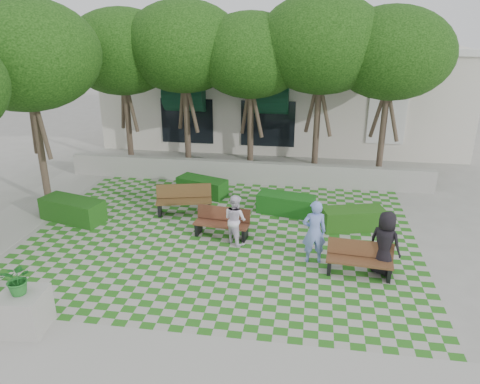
% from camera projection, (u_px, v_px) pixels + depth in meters
% --- Properties ---
extents(ground, '(90.00, 90.00, 0.00)m').
position_uv_depth(ground, '(215.00, 253.00, 13.77)').
color(ground, gray).
rests_on(ground, ground).
extents(lawn, '(12.00, 12.00, 0.00)m').
position_uv_depth(lawn, '(222.00, 238.00, 14.69)').
color(lawn, '#2B721E').
rests_on(lawn, ground).
extents(sidewalk_south, '(16.00, 2.00, 0.01)m').
position_uv_depth(sidewalk_south, '(168.00, 365.00, 9.44)').
color(sidewalk_south, '#9E9B93').
rests_on(sidewalk_south, ground).
extents(sidewalk_west, '(2.00, 12.00, 0.01)m').
position_uv_depth(sidewalk_west, '(12.00, 223.00, 15.73)').
color(sidewalk_west, '#9E9B93').
rests_on(sidewalk_west, ground).
extents(retaining_wall, '(15.00, 0.36, 0.90)m').
position_uv_depth(retaining_wall, '(246.00, 172.00, 19.32)').
color(retaining_wall, '#9E9B93').
rests_on(retaining_wall, ground).
extents(bench_east, '(1.79, 0.73, 0.92)m').
position_uv_depth(bench_east, '(359.00, 260.00, 12.54)').
color(bench_east, brown).
rests_on(bench_east, ground).
extents(bench_mid, '(1.79, 0.77, 0.91)m').
position_uv_depth(bench_mid, '(222.00, 223.00, 14.71)').
color(bench_mid, brown).
rests_on(bench_mid, ground).
extents(bench_west, '(2.02, 1.08, 1.01)m').
position_uv_depth(bench_west, '(184.00, 200.00, 16.36)').
color(bench_west, '#51381C').
rests_on(bench_west, ground).
extents(hedge_east, '(2.13, 1.29, 0.70)m').
position_uv_depth(hedge_east, '(353.00, 219.00, 15.23)').
color(hedge_east, '#1E4D14').
rests_on(hedge_east, ground).
extents(hedge_midright, '(2.08, 1.16, 0.69)m').
position_uv_depth(hedge_midright, '(286.00, 204.00, 16.40)').
color(hedge_midright, '#144C15').
rests_on(hedge_midright, ground).
extents(hedge_midleft, '(2.07, 1.38, 0.67)m').
position_uv_depth(hedge_midleft, '(202.00, 187.00, 18.04)').
color(hedge_midleft, '#134612').
rests_on(hedge_midleft, ground).
extents(hedge_west, '(2.35, 1.43, 0.77)m').
position_uv_depth(hedge_west, '(73.00, 210.00, 15.82)').
color(hedge_west, '#184713').
rests_on(hedge_west, ground).
extents(planter_front, '(1.01, 1.01, 1.66)m').
position_uv_depth(planter_front, '(23.00, 303.00, 10.26)').
color(planter_front, '#9E9B93').
rests_on(planter_front, ground).
extents(person_blue, '(0.74, 0.55, 1.87)m').
position_uv_depth(person_blue, '(314.00, 232.00, 13.00)').
color(person_blue, '#7991DD').
rests_on(person_blue, ground).
extents(person_dark, '(1.05, 0.96, 1.80)m').
position_uv_depth(person_dark, '(385.00, 243.00, 12.44)').
color(person_dark, black).
rests_on(person_dark, ground).
extents(person_white, '(0.96, 0.94, 1.56)m').
position_uv_depth(person_white, '(235.00, 219.00, 14.15)').
color(person_white, white).
rests_on(person_white, ground).
extents(tree_row, '(17.70, 13.40, 7.41)m').
position_uv_depth(tree_row, '(196.00, 53.00, 17.65)').
color(tree_row, '#47382B').
rests_on(tree_row, ground).
extents(building, '(18.00, 8.92, 5.15)m').
position_uv_depth(building, '(283.00, 92.00, 25.69)').
color(building, beige).
rests_on(building, ground).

